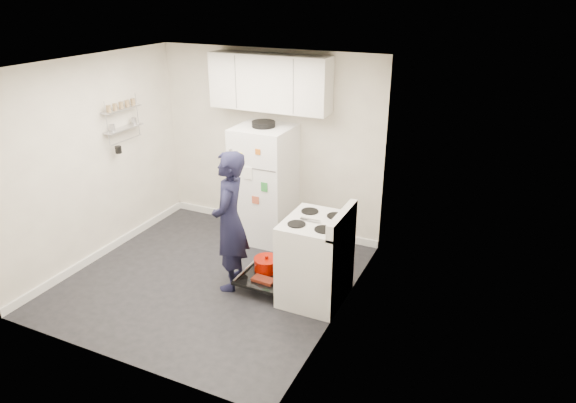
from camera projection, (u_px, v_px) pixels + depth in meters
The scene contains 7 objects.
room at pixel (204, 183), 5.69m from camera, with size 3.21×3.21×2.51m.
electric_range at pixel (314, 260), 5.58m from camera, with size 0.66×0.76×1.10m.
open_oven_door at pixel (267, 269), 5.95m from camera, with size 0.55×0.71×0.23m.
refrigerator at pixel (265, 184), 6.83m from camera, with size 0.72×0.74×1.64m.
upper_cabinets at pixel (270, 82), 6.47m from camera, with size 1.60×0.33×0.70m, color silver.
wall_shelf_rack at pixel (122, 119), 6.47m from camera, with size 0.14×0.60×0.61m.
person at pixel (230, 221), 5.70m from camera, with size 0.59×0.39×1.62m, color black.
Camera 1 is at (3.05, -4.41, 3.24)m, focal length 32.00 mm.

